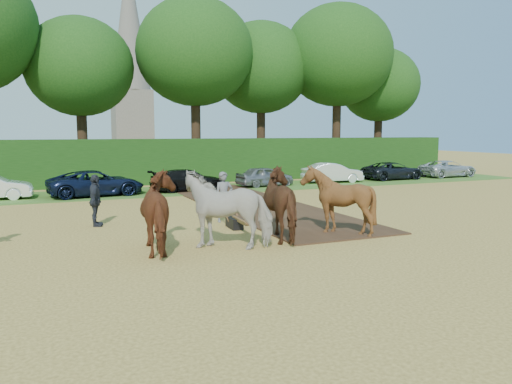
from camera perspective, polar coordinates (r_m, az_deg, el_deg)
name	(u,v)px	position (r m, az deg, el deg)	size (l,w,h in m)	color
ground	(294,235)	(17.07, 4.38, -4.94)	(120.00, 120.00, 0.00)	gold
earth_strip	(254,204)	(23.93, -0.26, -1.42)	(4.50, 17.00, 0.05)	#472D1C
grass_verge	(184,190)	(30.01, -8.18, 0.20)	(50.00, 5.00, 0.03)	#38601E
hedgerow	(166,161)	(34.23, -10.22, 3.48)	(46.00, 1.60, 3.00)	#14380F
spectator_far	(95,201)	(19.36, -17.88, -0.94)	(1.13, 0.47, 1.93)	#22252E
plough_team	(257,205)	(15.88, 0.13, -1.54)	(7.78, 5.50, 2.35)	brown
parked_cars	(230,178)	(30.77, -3.01, 1.66)	(41.60, 3.65, 1.46)	silver
treeline	(130,53)	(37.36, -14.25, 15.16)	(48.70, 10.60, 14.21)	#382616
church	(130,55)	(71.49, -14.17, 14.98)	(5.20, 5.20, 27.00)	slate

